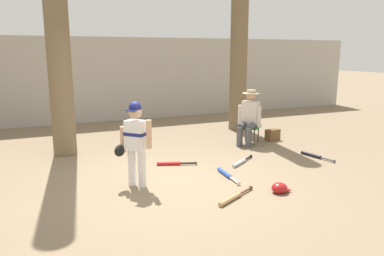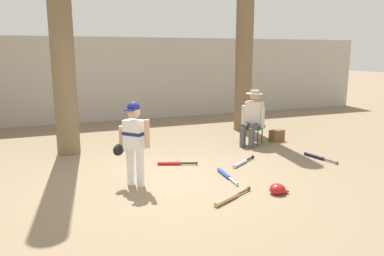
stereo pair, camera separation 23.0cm
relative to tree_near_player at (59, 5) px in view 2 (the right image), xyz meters
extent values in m
plane|color=#7F6B51|center=(1.32, -2.42, -2.87)|extent=(60.00, 60.00, 0.00)
cube|color=#ADA89E|center=(1.32, 3.45, -1.65)|extent=(18.00, 0.36, 2.44)
cone|color=brown|center=(0.00, 0.00, -2.87)|extent=(0.62, 0.62, 0.27)
cylinder|color=brown|center=(4.42, 0.78, -0.04)|extent=(0.44, 0.44, 5.66)
cone|color=brown|center=(4.42, 0.78, -2.87)|extent=(0.66, 0.66, 0.27)
cylinder|color=white|center=(0.90, -2.40, -2.58)|extent=(0.12, 0.12, 0.58)
cylinder|color=white|center=(0.78, -2.27, -2.58)|extent=(0.12, 0.12, 0.58)
cube|color=white|center=(0.84, -2.33, -2.07)|extent=(0.35, 0.36, 0.44)
cube|color=navy|center=(0.84, -2.33, -2.05)|extent=(0.36, 0.37, 0.05)
sphere|color=tan|center=(0.84, -2.33, -1.72)|extent=(0.20, 0.20, 0.20)
sphere|color=navy|center=(0.84, -2.33, -1.66)|extent=(0.19, 0.19, 0.19)
cube|color=navy|center=(0.77, -2.39, -1.69)|extent=(0.17, 0.17, 0.02)
cylinder|color=tan|center=(0.99, -2.53, -2.03)|extent=(0.11, 0.11, 0.42)
cylinder|color=tan|center=(0.67, -2.20, -2.15)|extent=(0.11, 0.11, 0.40)
ellipsoid|color=black|center=(0.61, -2.23, -2.31)|extent=(0.24, 0.24, 0.18)
cube|color=#196B2D|center=(3.89, -0.68, -2.49)|extent=(0.56, 0.56, 0.06)
cylinder|color=#333338|center=(3.87, -0.89, -2.68)|extent=(0.02, 0.02, 0.38)
cylinder|color=#333338|center=(3.68, -0.66, -2.68)|extent=(0.02, 0.02, 0.38)
cylinder|color=#333338|center=(4.10, -0.70, -2.68)|extent=(0.02, 0.02, 0.38)
cylinder|color=#333338|center=(3.91, -0.47, -2.68)|extent=(0.02, 0.02, 0.38)
cylinder|color=#47474C|center=(3.65, -1.01, -2.66)|extent=(0.13, 0.13, 0.43)
cylinder|color=#47474C|center=(3.52, -0.86, -2.66)|extent=(0.13, 0.13, 0.43)
cylinder|color=#47474C|center=(3.80, -0.89, -2.44)|extent=(0.40, 0.37, 0.15)
cylinder|color=#47474C|center=(3.67, -0.73, -2.44)|extent=(0.40, 0.37, 0.15)
cube|color=beige|center=(3.89, -0.68, -2.18)|extent=(0.41, 0.43, 0.52)
cylinder|color=beige|center=(3.97, -0.90, -2.24)|extent=(0.13, 0.13, 0.46)
cylinder|color=beige|center=(3.69, -0.56, -2.24)|extent=(0.13, 0.13, 0.46)
sphere|color=tan|center=(3.89, -0.68, -1.78)|extent=(0.22, 0.22, 0.22)
cylinder|color=tan|center=(3.89, -0.68, -1.75)|extent=(0.40, 0.40, 0.02)
cylinder|color=tan|center=(3.89, -0.68, -1.71)|extent=(0.20, 0.20, 0.09)
cube|color=brown|center=(4.52, -0.67, -2.74)|extent=(0.37, 0.25, 0.26)
cylinder|color=#B7BCC6|center=(2.83, -2.02, -2.84)|extent=(0.41, 0.31, 0.07)
cylinder|color=black|center=(3.14, -1.81, -2.84)|extent=(0.27, 0.20, 0.03)
cylinder|color=black|center=(3.27, -1.72, -2.84)|extent=(0.04, 0.06, 0.06)
cylinder|color=black|center=(4.41, -2.10, -2.84)|extent=(0.15, 0.46, 0.07)
cylinder|color=#4C4C51|center=(4.47, -2.48, -2.84)|extent=(0.09, 0.30, 0.03)
cylinder|color=#4C4C51|center=(4.50, -2.62, -2.84)|extent=(0.06, 0.02, 0.06)
cylinder|color=tan|center=(1.84, -3.44, -2.84)|extent=(0.46, 0.29, 0.07)
cylinder|color=brown|center=(2.20, -3.25, -2.84)|extent=(0.30, 0.18, 0.03)
cylinder|color=brown|center=(2.34, -3.17, -2.84)|extent=(0.04, 0.06, 0.06)
cylinder|color=#2347AD|center=(2.31, -2.41, -2.84)|extent=(0.10, 0.46, 0.07)
cylinder|color=silver|center=(2.29, -2.79, -2.84)|extent=(0.05, 0.30, 0.03)
cylinder|color=silver|center=(2.28, -2.94, -2.84)|extent=(0.06, 0.02, 0.06)
cylinder|color=red|center=(1.64, -1.53, -2.84)|extent=(0.42, 0.22, 0.07)
cylinder|color=black|center=(1.98, -1.66, -2.84)|extent=(0.28, 0.13, 0.03)
cylinder|color=black|center=(2.11, -1.71, -2.84)|extent=(0.03, 0.06, 0.06)
ellipsoid|color=#A81919|center=(2.66, -3.43, -2.80)|extent=(0.24, 0.22, 0.16)
cube|color=#A81919|center=(2.78, -3.43, -2.84)|extent=(0.10, 0.12, 0.02)
camera|label=1|loc=(-0.55, -7.61, -0.86)|focal=34.73mm
camera|label=2|loc=(-0.34, -7.70, -0.86)|focal=34.73mm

